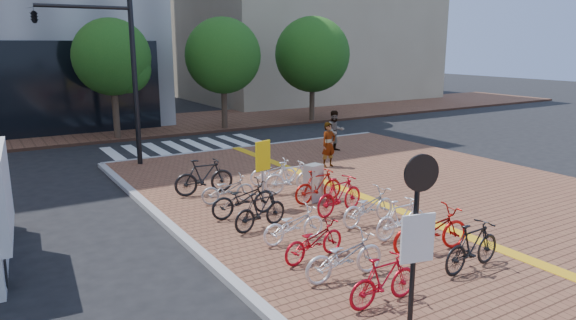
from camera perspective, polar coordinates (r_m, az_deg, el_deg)
ground at (r=13.08m, az=9.59°, el=-9.08°), size 120.00×120.00×0.00m
kerb_north at (r=24.28m, az=-3.73°, el=1.45°), size 14.00×0.25×0.15m
far_sidewalk at (r=31.50m, az=-16.35°, el=3.57°), size 70.00×8.00×0.15m
crosswalk at (r=25.08m, az=-10.93°, el=1.45°), size 7.50×4.00×0.01m
street_trees at (r=29.61m, az=-5.33°, el=11.30°), size 16.20×4.60×6.35m
bike_0 at (r=9.76m, az=10.60°, el=-12.99°), size 1.58×0.46×0.95m
bike_1 at (r=10.62m, az=6.29°, el=-10.58°), size 1.87×0.75×0.97m
bike_2 at (r=11.47m, az=2.89°, el=-8.93°), size 1.74×0.82×0.88m
bike_3 at (r=12.42m, az=0.64°, el=-7.19°), size 1.68×0.61×0.88m
bike_4 at (r=13.27m, az=-3.08°, el=-5.60°), size 1.73×0.78×1.00m
bike_5 at (r=14.27m, az=-4.97°, el=-4.31°), size 1.92×0.70×1.00m
bike_6 at (r=15.51m, az=-6.71°, el=-3.24°), size 1.69×0.82×0.85m
bike_7 at (r=16.45m, az=-9.31°, el=-1.84°), size 1.96×0.71×1.15m
bike_8 at (r=11.59m, az=19.81°, el=-9.02°), size 1.79×0.62×1.06m
bike_9 at (r=12.26m, az=15.58°, el=-7.50°), size 2.10×1.01×1.06m
bike_10 at (r=12.97m, az=12.45°, el=-6.36°), size 1.67×0.51×0.99m
bike_11 at (r=13.76m, az=8.91°, el=-5.16°), size 1.88×0.82×0.96m
bike_12 at (r=14.47m, az=5.76°, el=-3.91°), size 1.87×0.85×1.09m
bike_13 at (r=15.47m, az=3.41°, el=-2.89°), size 1.69×0.48×1.02m
bike_14 at (r=16.36m, az=0.26°, el=-1.93°), size 1.81×0.78×1.06m
bike_15 at (r=17.41m, az=-1.64°, el=-1.35°), size 1.73×0.89×0.86m
pedestrian_a at (r=19.91m, az=4.54°, el=1.71°), size 0.66×0.46×1.75m
pedestrian_b at (r=22.93m, az=5.25°, el=3.24°), size 0.98×0.83×1.81m
utility_box at (r=15.59m, az=2.85°, el=-2.54°), size 0.59×0.48×1.13m
yellow_sign at (r=14.69m, az=-2.77°, el=-0.21°), size 0.53×0.20×2.00m
notice_sign at (r=8.07m, az=14.14°, el=-7.30°), size 0.57×0.20×3.11m
traffic_light_pole at (r=20.49m, az=-21.06°, el=11.56°), size 3.54×1.36×6.58m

